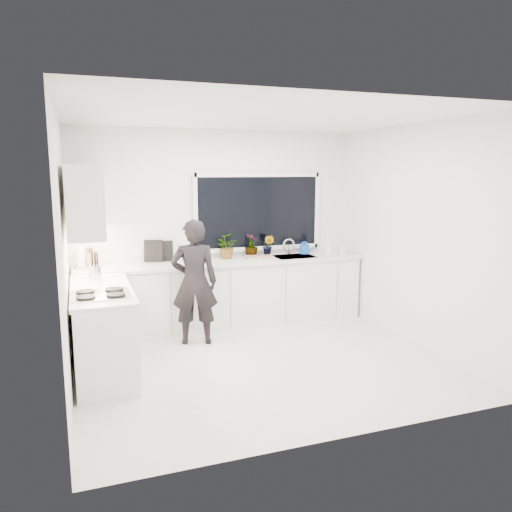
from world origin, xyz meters
name	(u,v)px	position (x,y,z in m)	size (l,w,h in m)	color
floor	(261,363)	(0.00, 0.00, -0.01)	(4.00, 3.50, 0.02)	beige
wall_back	(218,227)	(0.00, 1.76, 1.35)	(4.00, 0.02, 2.70)	white
wall_left	(63,255)	(-2.01, 0.00, 1.35)	(0.02, 3.50, 2.70)	white
wall_right	(415,236)	(2.01, 0.00, 1.35)	(0.02, 3.50, 2.70)	white
ceiling	(261,115)	(0.00, 0.00, 2.71)	(4.00, 3.50, 0.02)	white
window	(258,212)	(0.60, 1.73, 1.55)	(1.80, 0.02, 1.00)	black
base_cabinets_back	(225,295)	(0.00, 1.45, 0.44)	(3.92, 0.58, 0.88)	white
base_cabinets_left	(103,331)	(-1.67, 0.35, 0.44)	(0.58, 1.60, 0.88)	white
countertop_back	(224,262)	(0.00, 1.44, 0.90)	(3.94, 0.62, 0.04)	silver
countertop_left	(101,290)	(-1.67, 0.35, 0.90)	(0.62, 1.60, 0.04)	silver
upper_cabinets	(83,198)	(-1.79, 0.70, 1.85)	(0.34, 2.10, 0.70)	white
sink	(294,260)	(1.05, 1.45, 0.87)	(0.58, 0.42, 0.14)	silver
faucet	(289,247)	(1.05, 1.65, 1.03)	(0.03, 0.03, 0.22)	silver
stovetop	(100,294)	(-1.69, 0.00, 0.94)	(0.56, 0.48, 0.03)	black
person	(194,282)	(-0.55, 0.88, 0.78)	(0.57, 0.37, 1.56)	black
pizza_tray	(260,258)	(0.51, 1.42, 0.94)	(0.41, 0.30, 0.03)	silver
pizza	(260,257)	(0.51, 1.42, 0.95)	(0.38, 0.27, 0.01)	red
watering_can	(304,249)	(1.29, 1.61, 0.98)	(0.14, 0.14, 0.13)	blue
paper_towel_roll	(81,258)	(-1.85, 1.55, 1.05)	(0.11, 0.11, 0.26)	silver
knife_block	(90,259)	(-1.74, 1.59, 1.03)	(0.13, 0.10, 0.22)	olive
utensil_crock	(95,272)	(-1.71, 0.80, 1.00)	(0.13, 0.13, 0.16)	silver
picture_frame_large	(165,251)	(-0.77, 1.69, 1.06)	(0.22, 0.02, 0.28)	black
picture_frame_small	(153,251)	(-0.92, 1.69, 1.07)	(0.25, 0.02, 0.30)	black
herb_plants	(239,246)	(0.27, 1.61, 1.09)	(0.95, 0.40, 0.34)	#26662D
soap_bottles	(332,247)	(1.59, 1.30, 1.05)	(0.35, 0.15, 0.29)	#D8BF66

